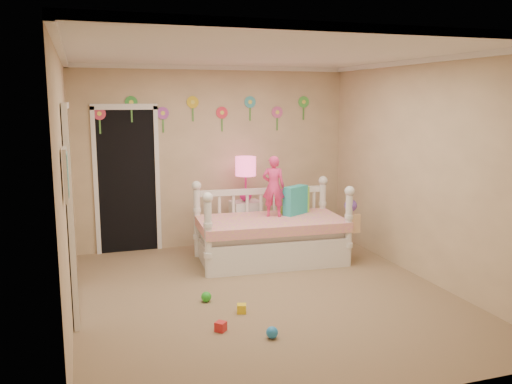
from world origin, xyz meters
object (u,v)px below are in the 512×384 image
object	(u,v)px
nightstand	(246,225)
child	(273,186)
daybed	(271,223)
table_lamp	(246,172)

from	to	relation	value
nightstand	child	bearing A→B (deg)	-76.72
daybed	child	size ratio (longest dim) A/B	2.36
child	table_lamp	bearing A→B (deg)	-48.89
nightstand	table_lamp	world-z (taller)	table_lamp
table_lamp	child	bearing A→B (deg)	-72.34
daybed	child	distance (m)	0.48
daybed	table_lamp	distance (m)	0.94
child	table_lamp	size ratio (longest dim) A/B	1.27
daybed	child	xyz separation A→B (m)	(0.07, 0.10, 0.47)
daybed	child	bearing A→B (deg)	57.59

